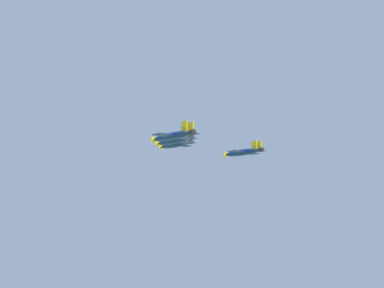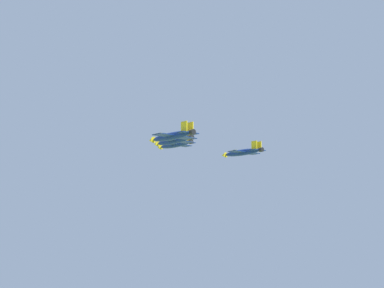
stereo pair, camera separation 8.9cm
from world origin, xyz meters
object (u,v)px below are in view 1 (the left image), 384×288
at_px(jet_left_wingman, 173,140).
at_px(jet_right_wingman, 242,152).
at_px(jet_lead, 175,144).
at_px(jet_left_outer, 172,136).

distance_m(jet_left_wingman, jet_right_wingman, 29.59).
height_order(jet_left_wingman, jet_right_wingman, jet_left_wingman).
distance_m(jet_lead, jet_left_wingman, 22.94).
height_order(jet_lead, jet_left_wingman, jet_lead).
bearing_deg(jet_lead, jet_right_wingman, -139.87).
xyz_separation_m(jet_lead, jet_left_wingman, (3.55, 22.55, -2.29)).
xyz_separation_m(jet_right_wingman, jet_left_outer, (28.78, 37.97, -1.57)).
bearing_deg(jet_left_outer, jet_lead, -39.99).
bearing_deg(jet_left_outer, jet_right_wingman, -68.21).
xyz_separation_m(jet_lead, jet_left_outer, (7.09, 45.11, -4.74)).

